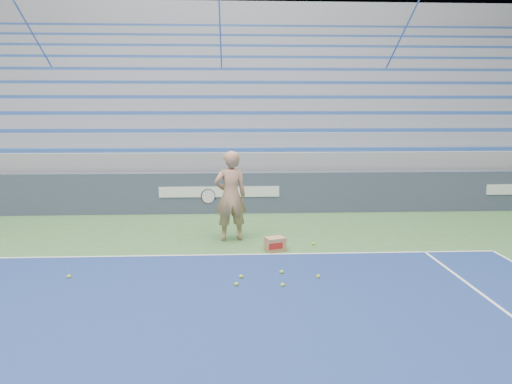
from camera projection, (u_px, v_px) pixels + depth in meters
sponsor_barrier at (220, 193)px, 13.44m from camera, size 30.00×0.32×1.10m
bleachers at (222, 120)px, 18.77m from camera, size 31.00×9.15×7.30m
tennis_player at (230, 196)px, 10.56m from camera, size 1.00×0.92×1.92m
ball_box at (275, 244)px, 9.87m from camera, size 0.44×0.39×0.28m
tennis_ball_0 at (313, 244)px, 10.31m from camera, size 0.07×0.07×0.07m
tennis_ball_1 at (282, 272)px, 8.52m from camera, size 0.07×0.07×0.07m
tennis_ball_2 at (69, 277)px, 8.29m from camera, size 0.07×0.07×0.07m
tennis_ball_3 at (283, 285)px, 7.89m from camera, size 0.07×0.07×0.07m
tennis_ball_4 at (236, 284)px, 7.92m from camera, size 0.07×0.07×0.07m
tennis_ball_5 at (241, 277)px, 8.28m from camera, size 0.07×0.07×0.07m
tennis_ball_6 at (318, 277)px, 8.29m from camera, size 0.07×0.07×0.07m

